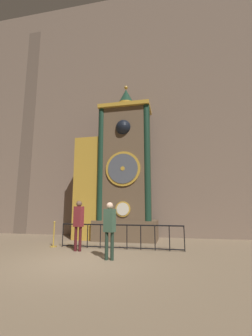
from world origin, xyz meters
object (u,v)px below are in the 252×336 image
at_px(visitor_near, 79,220).
at_px(stanchion_post, 54,238).
at_px(clock_tower, 118,173).
at_px(visitor_far, 110,225).

relative_size(visitor_near, stanchion_post, 1.78).
xyz_separation_m(clock_tower, visitor_near, (-0.74, -3.09, -2.26)).
relative_size(visitor_near, visitor_far, 1.05).
relative_size(clock_tower, visitor_near, 4.48).
xyz_separation_m(visitor_near, visitor_far, (1.55, -1.12, -0.05)).
bearing_deg(visitor_far, clock_tower, 119.96).
bearing_deg(clock_tower, visitor_near, -103.40).
relative_size(clock_tower, stanchion_post, 7.99).
xyz_separation_m(clock_tower, stanchion_post, (-2.09, -2.44, -3.04)).
distance_m(visitor_far, stanchion_post, 3.48).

